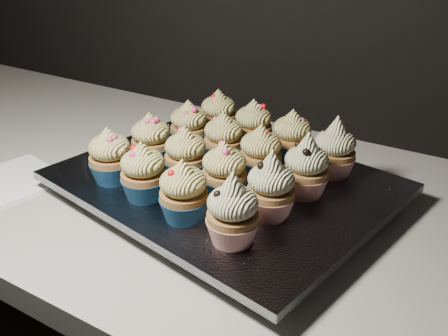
# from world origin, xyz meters

# --- Properties ---
(worktop) EXTENTS (2.44, 0.64, 0.04)m
(worktop) POSITION_xyz_m (0.00, 1.70, 0.88)
(worktop) COLOR beige
(worktop) RESTS_ON cabinet
(napkin) EXTENTS (0.16, 0.16, 0.00)m
(napkin) POSITION_xyz_m (-0.13, 1.54, 0.90)
(napkin) COLOR white
(napkin) RESTS_ON worktop
(baking_tray) EXTENTS (0.48, 0.40, 0.02)m
(baking_tray) POSITION_xyz_m (0.18, 1.68, 0.91)
(baking_tray) COLOR black
(baking_tray) RESTS_ON worktop
(foil_lining) EXTENTS (0.52, 0.44, 0.01)m
(foil_lining) POSITION_xyz_m (0.18, 1.68, 0.93)
(foil_lining) COLOR silver
(foil_lining) RESTS_ON baking_tray
(cupcake_0) EXTENTS (0.06, 0.06, 0.08)m
(cupcake_0) POSITION_xyz_m (0.05, 1.59, 0.97)
(cupcake_0) COLOR navy
(cupcake_0) RESTS_ON foil_lining
(cupcake_1) EXTENTS (0.06, 0.06, 0.08)m
(cupcake_1) POSITION_xyz_m (0.12, 1.57, 0.97)
(cupcake_1) COLOR navy
(cupcake_1) RESTS_ON foil_lining
(cupcake_2) EXTENTS (0.06, 0.06, 0.08)m
(cupcake_2) POSITION_xyz_m (0.20, 1.56, 0.97)
(cupcake_2) COLOR navy
(cupcake_2) RESTS_ON foil_lining
(cupcake_3) EXTENTS (0.06, 0.06, 0.10)m
(cupcake_3) POSITION_xyz_m (0.28, 1.55, 0.97)
(cupcake_3) COLOR #AF2518
(cupcake_3) RESTS_ON foil_lining
(cupcake_4) EXTENTS (0.06, 0.06, 0.08)m
(cupcake_4) POSITION_xyz_m (0.06, 1.66, 0.97)
(cupcake_4) COLOR navy
(cupcake_4) RESTS_ON foil_lining
(cupcake_5) EXTENTS (0.06, 0.06, 0.08)m
(cupcake_5) POSITION_xyz_m (0.14, 1.65, 0.97)
(cupcake_5) COLOR navy
(cupcake_5) RESTS_ON foil_lining
(cupcake_6) EXTENTS (0.06, 0.06, 0.08)m
(cupcake_6) POSITION_xyz_m (0.22, 1.63, 0.97)
(cupcake_6) COLOR navy
(cupcake_6) RESTS_ON foil_lining
(cupcake_7) EXTENTS (0.06, 0.06, 0.10)m
(cupcake_7) POSITION_xyz_m (0.29, 1.62, 0.97)
(cupcake_7) COLOR #AF2518
(cupcake_7) RESTS_ON foil_lining
(cupcake_8) EXTENTS (0.06, 0.06, 0.08)m
(cupcake_8) POSITION_xyz_m (0.08, 1.74, 0.97)
(cupcake_8) COLOR navy
(cupcake_8) RESTS_ON foil_lining
(cupcake_9) EXTENTS (0.06, 0.06, 0.08)m
(cupcake_9) POSITION_xyz_m (0.16, 1.73, 0.97)
(cupcake_9) COLOR navy
(cupcake_9) RESTS_ON foil_lining
(cupcake_10) EXTENTS (0.06, 0.06, 0.08)m
(cupcake_10) POSITION_xyz_m (0.23, 1.71, 0.97)
(cupcake_10) COLOR navy
(cupcake_10) RESTS_ON foil_lining
(cupcake_11) EXTENTS (0.06, 0.06, 0.10)m
(cupcake_11) POSITION_xyz_m (0.31, 1.70, 0.97)
(cupcake_11) COLOR #AF2518
(cupcake_11) RESTS_ON foil_lining
(cupcake_12) EXTENTS (0.06, 0.06, 0.08)m
(cupcake_12) POSITION_xyz_m (0.09, 1.81, 0.97)
(cupcake_12) COLOR navy
(cupcake_12) RESTS_ON foil_lining
(cupcake_13) EXTENTS (0.06, 0.06, 0.08)m
(cupcake_13) POSITION_xyz_m (0.17, 1.80, 0.97)
(cupcake_13) COLOR navy
(cupcake_13) RESTS_ON foil_lining
(cupcake_14) EXTENTS (0.06, 0.06, 0.08)m
(cupcake_14) POSITION_xyz_m (0.24, 1.79, 0.97)
(cupcake_14) COLOR navy
(cupcake_14) RESTS_ON foil_lining
(cupcake_15) EXTENTS (0.06, 0.06, 0.10)m
(cupcake_15) POSITION_xyz_m (0.32, 1.77, 0.97)
(cupcake_15) COLOR #AF2518
(cupcake_15) RESTS_ON foil_lining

